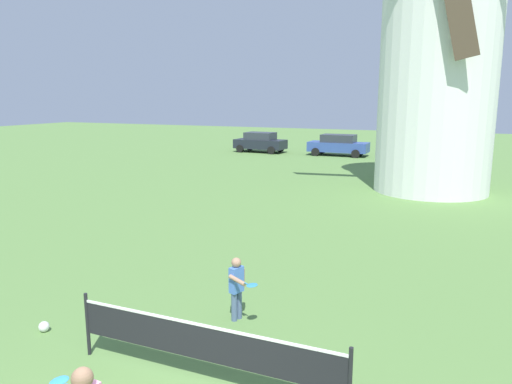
{
  "coord_description": "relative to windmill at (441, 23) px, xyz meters",
  "views": [
    {
      "loc": [
        3.28,
        -4.21,
        4.31
      ],
      "look_at": [
        -0.1,
        3.6,
        2.63
      ],
      "focal_mm": 34.06,
      "sensor_mm": 36.0,
      "label": 1
    }
  ],
  "objects": [
    {
      "name": "windmill",
      "position": [
        0.0,
        0.0,
        0.0
      ],
      "size": [
        10.23,
        5.79,
        15.87
      ],
      "color": "white",
      "rests_on": "ground_plane"
    },
    {
      "name": "stray_ball",
      "position": [
        -5.56,
        -17.35,
        -7.33
      ],
      "size": [
        0.2,
        0.2,
        0.2
      ],
      "primitive_type": "sphere",
      "color": "silver",
      "rests_on": "ground_plane"
    },
    {
      "name": "player_far",
      "position": [
        -2.46,
        -15.48,
        -6.71
      ],
      "size": [
        0.71,
        0.67,
        1.27
      ],
      "color": "slate",
      "rests_on": "ground_plane"
    },
    {
      "name": "tennis_net",
      "position": [
        -1.99,
        -17.65,
        -6.75
      ],
      "size": [
        4.5,
        0.06,
        1.1
      ],
      "color": "black",
      "rests_on": "ground_plane"
    },
    {
      "name": "parked_car_blue",
      "position": [
        -7.26,
        11.81,
        -6.62
      ],
      "size": [
        4.37,
        1.9,
        1.56
      ],
      "color": "#334C99",
      "rests_on": "ground_plane"
    },
    {
      "name": "parked_car_black",
      "position": [
        -13.44,
        11.61,
        -6.62
      ],
      "size": [
        4.07,
        2.06,
        1.56
      ],
      "color": "#1E232D",
      "rests_on": "ground_plane"
    }
  ]
}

